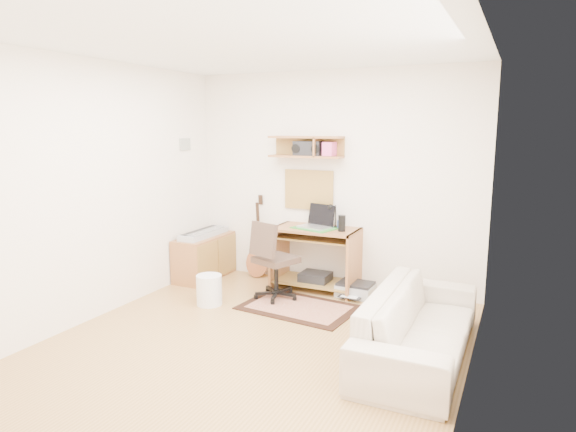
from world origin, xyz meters
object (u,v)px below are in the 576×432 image
at_px(task_chair, 276,260).
at_px(cabinet, 205,257).
at_px(desk, 316,259).
at_px(printer, 356,289).
at_px(sofa, 420,313).

xyz_separation_m(task_chair, cabinet, (-1.21, 0.34, -0.18)).
height_order(desk, printer, desk).
height_order(printer, sofa, sofa).
relative_size(cabinet, sofa, 0.46).
bearing_deg(cabinet, printer, 3.49).
bearing_deg(sofa, printer, 37.29).
distance_m(cabinet, sofa, 3.17).
bearing_deg(sofa, desk, 48.53).
relative_size(task_chair, printer, 2.24).
height_order(task_chair, printer, task_chair).
distance_m(task_chair, cabinet, 1.27).
distance_m(cabinet, printer, 2.02).
relative_size(desk, task_chair, 1.09).
bearing_deg(cabinet, task_chair, -15.83).
xyz_separation_m(desk, cabinet, (-1.48, -0.18, -0.10)).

